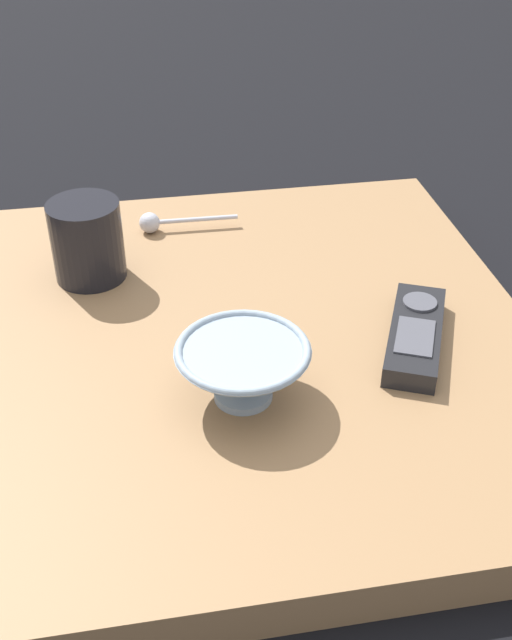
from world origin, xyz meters
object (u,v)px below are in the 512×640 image
Objects in this scene: coffee_mug at (87,241)px; teaspoon at (157,222)px; cereal_bowl at (239,369)px; tv_remote_near at (415,334)px.

coffee_mug reaches higher than teaspoon.
coffee_mug is (0.25, 0.14, 0.01)m from cereal_bowl.
teaspoon is (0.10, -0.09, -0.03)m from coffee_mug.
teaspoon is 0.77× the size of tv_remote_near.
coffee_mug reaches higher than tv_remote_near.
teaspoon is at bearing -41.68° from coffee_mug.
coffee_mug is at bearing 29.37° from cereal_bowl.
coffee_mug is 0.13m from teaspoon.
cereal_bowl is at bearing 105.13° from tv_remote_near.
coffee_mug is at bearing 59.70° from tv_remote_near.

